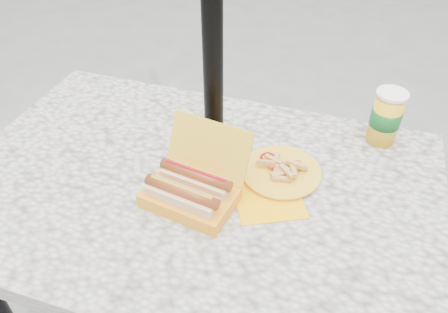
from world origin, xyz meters
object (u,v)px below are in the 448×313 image
(soda_cup, at_px, (386,117))
(umbrella_pole, at_px, (212,22))
(hotdog_box, at_px, (191,190))
(fries_plate, at_px, (280,173))

(soda_cup, bearing_deg, umbrella_pole, -159.64)
(hotdog_box, relative_size, soda_cup, 1.52)
(umbrella_pole, height_order, fries_plate, umbrella_pole)
(umbrella_pole, bearing_deg, fries_plate, -19.75)
(fries_plate, bearing_deg, hotdog_box, -139.73)
(fries_plate, distance_m, soda_cup, 0.33)
(hotdog_box, bearing_deg, fries_plate, 49.23)
(umbrella_pole, relative_size, soda_cup, 14.24)
(umbrella_pole, distance_m, soda_cup, 0.53)
(hotdog_box, xyz_separation_m, fries_plate, (0.18, 0.15, -0.03))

